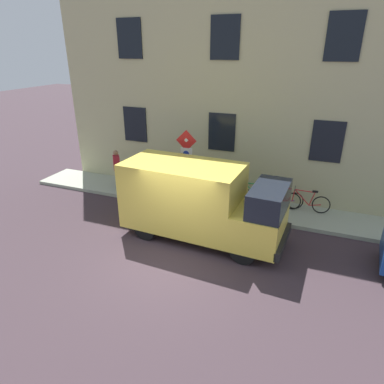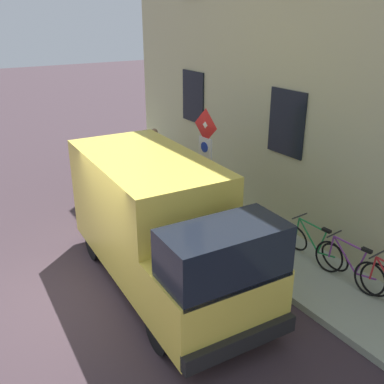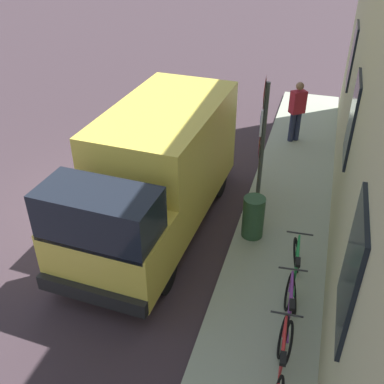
# 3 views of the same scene
# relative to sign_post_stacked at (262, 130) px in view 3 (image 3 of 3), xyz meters

# --- Properties ---
(ground_plane) EXTENTS (80.00, 80.00, 0.00)m
(ground_plane) POSITION_rel_sign_post_stacked_xyz_m (-3.42, -0.85, -1.96)
(ground_plane) COLOR #3C2E34
(sidewalk_slab) EXTENTS (1.88, 16.41, 0.14)m
(sidewalk_slab) POSITION_rel_sign_post_stacked_xyz_m (0.74, -0.85, -1.89)
(sidewalk_slab) COLOR #A0A891
(sidewalk_slab) RESTS_ON ground_plane
(sign_post_stacked) EXTENTS (0.17, 0.56, 2.87)m
(sign_post_stacked) POSITION_rel_sign_post_stacked_xyz_m (0.00, 0.00, 0.00)
(sign_post_stacked) COLOR #474C47
(sign_post_stacked) RESTS_ON sidewalk_slab
(delivery_van) EXTENTS (2.26, 5.42, 2.50)m
(delivery_van) POSITION_rel_sign_post_stacked_xyz_m (-1.90, -1.24, -0.63)
(delivery_van) COLOR #EFD24B
(delivery_van) RESTS_ON ground_plane
(bicycle_red) EXTENTS (0.46, 1.71, 0.89)m
(bicycle_red) POSITION_rel_sign_post_stacked_xyz_m (1.12, -4.42, -1.45)
(bicycle_red) COLOR black
(bicycle_red) RESTS_ON sidewalk_slab
(bicycle_purple) EXTENTS (0.46, 1.71, 0.89)m
(bicycle_purple) POSITION_rel_sign_post_stacked_xyz_m (1.12, -3.46, -1.45)
(bicycle_purple) COLOR black
(bicycle_purple) RESTS_ON sidewalk_slab
(bicycle_green) EXTENTS (0.46, 1.72, 0.89)m
(bicycle_green) POSITION_rel_sign_post_stacked_xyz_m (1.12, -2.50, -1.45)
(bicycle_green) COLOR black
(bicycle_green) RESTS_ON sidewalk_slab
(pedestrian) EXTENTS (0.48, 0.45, 1.72)m
(pedestrian) POSITION_rel_sign_post_stacked_xyz_m (0.49, 3.47, -0.89)
(pedestrian) COLOR #262B47
(pedestrian) RESTS_ON sidewalk_slab
(litter_bin) EXTENTS (0.44, 0.44, 0.90)m
(litter_bin) POSITION_rel_sign_post_stacked_xyz_m (0.15, -1.20, -1.37)
(litter_bin) COLOR #2D5133
(litter_bin) RESTS_ON sidewalk_slab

